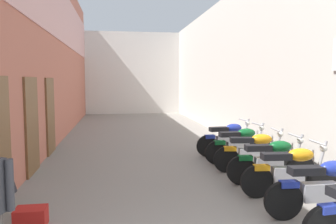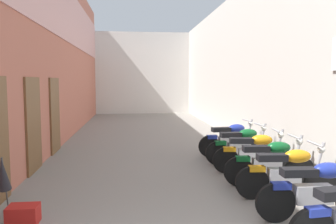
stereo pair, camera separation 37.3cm
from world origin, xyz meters
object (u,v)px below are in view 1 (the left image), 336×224
motorcycle_second (323,187)px  motorcycle_seventh (228,138)px  umbrella_leaning (9,176)px  motorcycle_third (291,170)px  motorcycle_fourth (272,160)px  motorcycle_fifth (254,151)px  motorcycle_sixth (240,144)px  plastic_crate (31,217)px

motorcycle_second → motorcycle_seventh: 4.49m
motorcycle_seventh → umbrella_leaning: motorcycle_seventh is taller
motorcycle_third → motorcycle_seventh: size_ratio=1.00×
motorcycle_third → motorcycle_fourth: size_ratio=1.00×
umbrella_leaning → motorcycle_fifth: bearing=22.4°
motorcycle_sixth → umbrella_leaning: bearing=-149.0°
plastic_crate → umbrella_leaning: size_ratio=0.46×
motorcycle_second → motorcycle_fifth: (-0.00, 2.65, 0.00)m
motorcycle_second → plastic_crate: size_ratio=4.21×
motorcycle_fifth → motorcycle_sixth: size_ratio=0.99×
motorcycle_third → umbrella_leaning: motorcycle_third is taller
motorcycle_seventh → plastic_crate: motorcycle_seventh is taller
motorcycle_fifth → motorcycle_second: bearing=-90.0°
motorcycle_fifth → motorcycle_sixth: bearing=90.0°
motorcycle_sixth → motorcycle_seventh: size_ratio=1.00×
motorcycle_fourth → umbrella_leaning: motorcycle_fourth is taller
motorcycle_second → motorcycle_fourth: (-0.00, 1.75, 0.00)m
motorcycle_seventh → plastic_crate: bearing=-136.6°
motorcycle_fifth → motorcycle_sixth: same height
motorcycle_fourth → umbrella_leaning: bearing=-167.4°
plastic_crate → umbrella_leaning: 0.74m
motorcycle_third → motorcycle_second: bearing=-90.0°
motorcycle_fourth → motorcycle_sixth: same height
motorcycle_sixth → umbrella_leaning: 5.55m
motorcycle_second → plastic_crate: 4.40m
motorcycle_second → plastic_crate: (-4.37, 0.35, -0.36)m
motorcycle_sixth → motorcycle_fifth: bearing=-90.0°
motorcycle_fifth → umbrella_leaning: bearing=-157.6°
motorcycle_third → motorcycle_seventh: same height
motorcycle_fourth → umbrella_leaning: size_ratio=1.92×
motorcycle_second → umbrella_leaning: 4.81m
motorcycle_seventh → plastic_crate: (-4.37, -4.14, -0.36)m
motorcycle_second → umbrella_leaning: motorcycle_second is taller
plastic_crate → umbrella_leaning: bearing=138.9°
motorcycle_third → umbrella_leaning: 4.77m
motorcycle_third → motorcycle_sixth: bearing=90.0°
plastic_crate → motorcycle_fourth: bearing=17.8°
motorcycle_fifth → plastic_crate: 4.95m
motorcycle_third → motorcycle_sixth: size_ratio=1.00×
motorcycle_third → plastic_crate: size_ratio=4.21×
motorcycle_seventh → motorcycle_fifth: bearing=-90.0°
motorcycle_seventh → plastic_crate: size_ratio=4.20×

